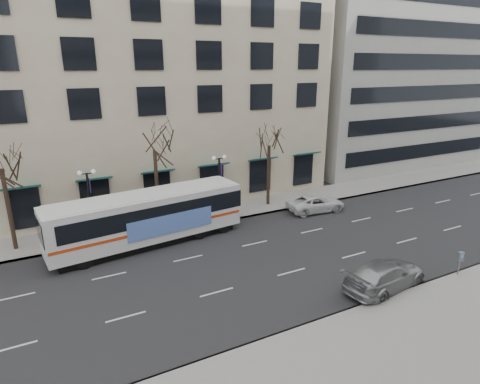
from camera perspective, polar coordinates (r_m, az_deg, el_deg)
ground at (r=24.86m, az=-5.53°, el=-11.53°), size 160.00×160.00×0.00m
sidewalk_far at (r=34.14m, az=-3.41°, el=-2.99°), size 80.00×4.00×0.15m
building_hotel at (r=41.68m, az=-20.12°, el=16.51°), size 40.00×20.00×24.00m
building_office at (r=57.60m, az=17.99°, el=22.24°), size 25.00×20.00×35.00m
tree_far_mid at (r=30.55m, az=-12.16°, el=7.49°), size 3.60×3.60×8.55m
tree_far_right at (r=34.57m, az=4.20°, el=8.17°), size 3.60×3.60×8.06m
lamp_post_left at (r=30.04m, az=-20.55°, el=-1.24°), size 1.22×0.45×5.21m
lamp_post_right at (r=32.54m, az=-2.92°, el=1.30°), size 1.22×0.45×5.21m
city_bus at (r=28.66m, az=-12.84°, el=-3.40°), size 13.83×4.46×3.68m
silver_car at (r=24.43m, az=19.94°, el=-11.04°), size 5.75×2.96×1.59m
white_pickup at (r=35.15m, az=10.73°, el=-1.57°), size 5.30×2.89×1.41m
pay_station at (r=27.23m, az=28.85°, el=-8.27°), size 0.36×0.28×1.45m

